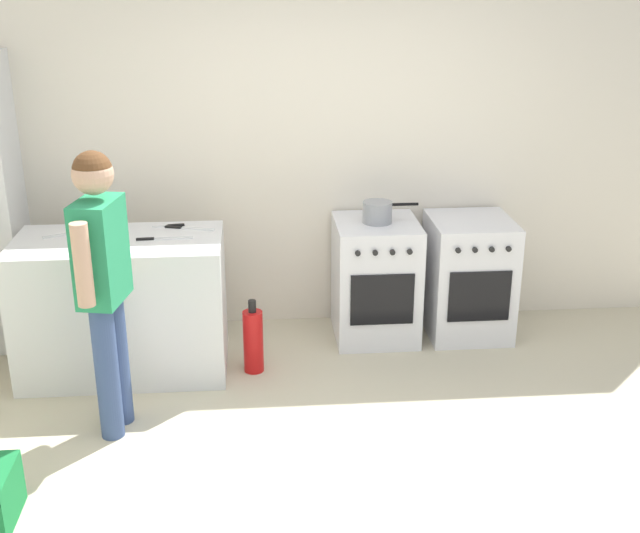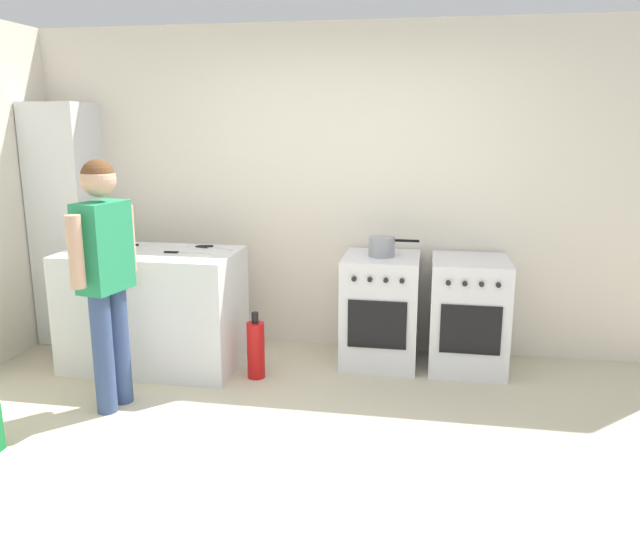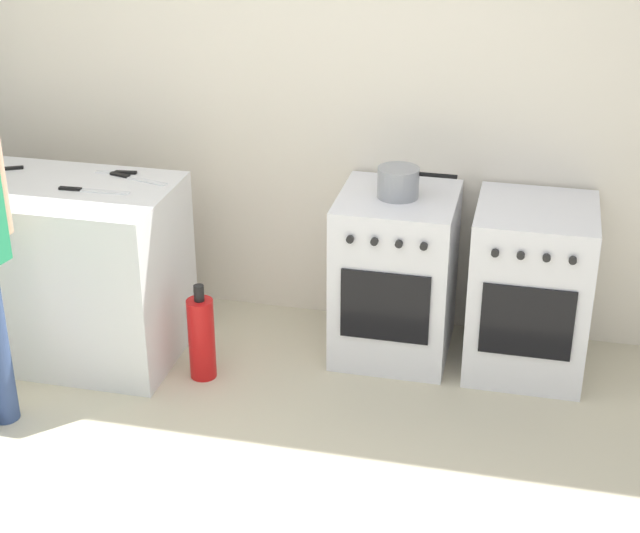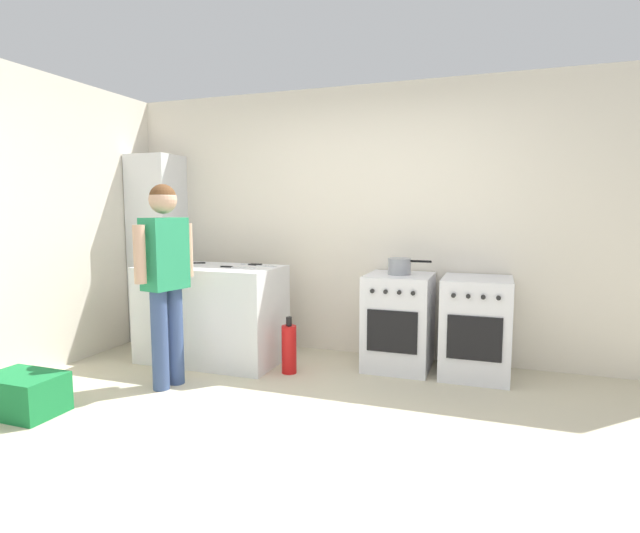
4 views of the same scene
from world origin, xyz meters
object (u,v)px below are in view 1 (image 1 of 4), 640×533
Objects in this scene: knife_bread at (162,239)px; person at (103,271)px; pot at (378,212)px; knife_paring at (171,226)px; fire_extinguisher at (253,341)px; oven_left at (376,280)px; oven_right at (468,277)px; knife_carving at (187,228)px; knife_chef at (70,233)px.

person is (-0.24, -0.72, 0.06)m from knife_bread.
knife_paring is at bearing -174.77° from pot.
person is 3.24× the size of fire_extinguisher.
oven_left and oven_right have the same top height.
pot is at bearing 8.35° from knife_carving.
knife_chef is 0.83× the size of knife_bread.
oven_left is 2.08m from knife_chef.
knife_paring and knife_chef have the same top height.
pot reaches higher than knife_carving.
knife_bread is 0.70× the size of fire_extinguisher.
oven_right is 2.23× the size of pot.
person is at bearing -112.63° from knife_carving.
fire_extinguisher is at bearing -8.67° from knife_bread.
pot reaches higher than knife_paring.
pot is 2.03m from knife_chef.
pot is at bearing -179.43° from oven_right.
oven_right is 2.17m from knife_bread.
knife_bread is (-1.42, -0.39, -0.02)m from pot.
pot is 0.23× the size of person.
knife_paring is 0.60× the size of knife_bread.
pot is at bearing 5.23° from knife_paring.
pot reaches higher than knife_bread.
knife_bread is (0.60, -0.15, -0.00)m from knife_chef.
oven_right is 2.63m from person.
knife_bread is at bearing -14.47° from knife_chef.
oven_right is at bearing 10.74° from knife_bread.
fire_extinguisher is (-0.87, -0.47, -0.71)m from pot.
knife_carving is (-1.27, -0.19, -0.02)m from pot.
knife_bread is 0.88m from fire_extinguisher.
oven_right is 2.60× the size of knife_carving.
pot is 1.80× the size of knife_paring.
oven_left is 1.00× the size of oven_right.
knife_chef is at bearing -174.87° from oven_right.
oven_left is 0.50m from pot.
pot is (0.00, -0.01, 0.50)m from oven_left.
oven_right is 2.42× the size of knife_bread.
oven_left is 0.67m from oven_right.
knife_carving is at bearing 144.88° from fire_extinguisher.
knife_bread is (-2.08, -0.39, 0.48)m from oven_right.
knife_carving reaches higher than fire_extinguisher.
knife_chef is at bearing 168.27° from fire_extinguisher.
knife_chef is at bearing -173.19° from oven_left.
pot reaches higher than knife_chef.
knife_bread is at bearing 71.44° from person.
person is 1.26m from fire_extinguisher.
fire_extinguisher is at bearing -33.85° from knife_paring.
knife_carving and knife_bread have the same top height.
knife_carving is 1.00m from person.
knife_bread is (-1.42, -0.39, 0.48)m from oven_left.
oven_right is at bearing 25.59° from person.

